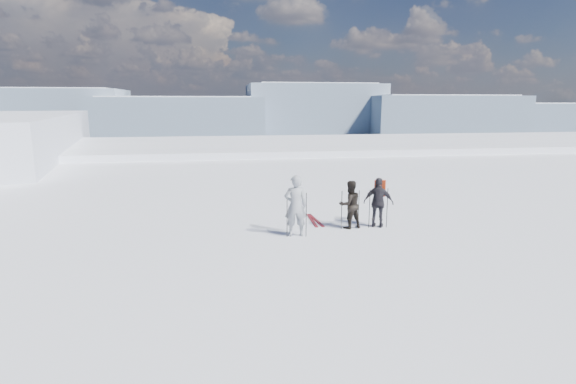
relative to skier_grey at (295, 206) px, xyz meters
name	(u,v)px	position (x,y,z in m)	size (l,w,h in m)	color
lake_basin	(269,219)	(2.23, 26.46, -7.43)	(820.00, 820.00, 71.62)	white
far_mountain_range	(249,113)	(31.83, 451.24, -8.12)	(770.00, 110.00, 53.00)	slate
skier_grey	(295,206)	(0.00, 0.00, 0.00)	(0.68, 0.45, 1.86)	gray
skier_dark	(350,205)	(1.86, 0.57, -0.16)	(0.75, 0.58, 1.54)	black
skier_pack	(379,203)	(2.80, 0.54, -0.12)	(0.95, 0.39, 1.62)	black
backpack	(381,169)	(2.91, 0.76, 0.94)	(0.34, 0.19, 0.51)	red
ski_poles	(343,211)	(1.57, 0.29, -0.31)	(3.35, 0.68, 1.34)	black
skis_loose	(314,220)	(0.93, 1.63, -0.92)	(0.31, 1.70, 0.03)	black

